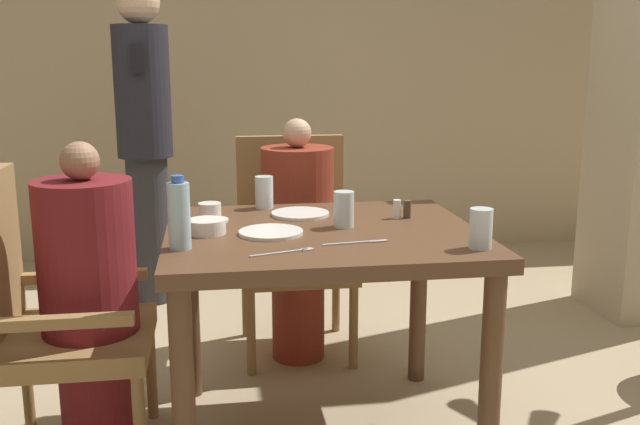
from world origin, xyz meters
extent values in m
cube|color=tan|center=(0.00, 2.58, 1.40)|extent=(8.00, 0.06, 2.80)
cube|color=brown|center=(0.00, 0.00, 0.75)|extent=(1.07, 0.92, 0.05)
cylinder|color=brown|center=(-0.47, -0.40, 0.36)|extent=(0.07, 0.07, 0.72)
cylinder|color=brown|center=(0.47, -0.40, 0.36)|extent=(0.07, 0.07, 0.72)
cylinder|color=brown|center=(-0.47, 0.40, 0.36)|extent=(0.07, 0.07, 0.72)
cylinder|color=brown|center=(0.47, 0.40, 0.36)|extent=(0.07, 0.07, 0.72)
cube|color=olive|center=(-0.85, 0.00, 0.42)|extent=(0.51, 0.51, 0.07)
cube|color=olive|center=(-0.85, 0.24, 0.57)|extent=(0.46, 0.04, 0.04)
cube|color=olive|center=(-0.85, -0.24, 0.57)|extent=(0.46, 0.04, 0.04)
cylinder|color=olive|center=(-0.62, 0.23, 0.19)|extent=(0.04, 0.04, 0.38)
cylinder|color=olive|center=(-1.07, 0.23, 0.19)|extent=(0.04, 0.04, 0.38)
cylinder|color=maroon|center=(-0.79, 0.00, 0.23)|extent=(0.24, 0.24, 0.45)
cylinder|color=maroon|center=(-0.79, 0.00, 0.71)|extent=(0.32, 0.32, 0.51)
sphere|color=#997051|center=(-0.79, 0.00, 1.03)|extent=(0.13, 0.13, 0.13)
cube|color=olive|center=(0.00, 0.77, 0.42)|extent=(0.51, 0.51, 0.07)
cube|color=olive|center=(0.00, 1.01, 0.72)|extent=(0.51, 0.05, 0.54)
cube|color=olive|center=(0.24, 0.77, 0.57)|extent=(0.04, 0.46, 0.04)
cube|color=olive|center=(-0.24, 0.77, 0.57)|extent=(0.04, 0.46, 0.04)
cylinder|color=olive|center=(0.23, 0.55, 0.19)|extent=(0.04, 0.04, 0.38)
cylinder|color=olive|center=(-0.23, 0.55, 0.19)|extent=(0.04, 0.04, 0.38)
cylinder|color=olive|center=(0.23, 1.00, 0.19)|extent=(0.04, 0.04, 0.38)
cylinder|color=olive|center=(-0.23, 1.00, 0.19)|extent=(0.04, 0.04, 0.38)
cylinder|color=maroon|center=(0.00, 0.71, 0.23)|extent=(0.24, 0.24, 0.45)
cylinder|color=maroon|center=(0.00, 0.71, 0.71)|extent=(0.32, 0.32, 0.52)
sphere|color=tan|center=(0.00, 0.71, 1.04)|extent=(0.13, 0.13, 0.13)
cylinder|color=#2D2D33|center=(-0.73, 1.63, 0.41)|extent=(0.23, 0.23, 0.83)
cylinder|color=#23232D|center=(-0.73, 1.63, 1.18)|extent=(0.30, 0.30, 0.70)
sphere|color=beige|center=(-0.73, 1.63, 1.64)|extent=(0.23, 0.23, 0.23)
cube|color=black|center=(-0.73, 1.45, 1.35)|extent=(0.07, 0.01, 0.14)
cylinder|color=white|center=(-0.18, -0.04, 0.78)|extent=(0.22, 0.22, 0.01)
cylinder|color=white|center=(-0.05, 0.24, 0.78)|extent=(0.22, 0.22, 0.01)
cylinder|color=white|center=(-0.38, 0.18, 0.78)|extent=(0.13, 0.13, 0.01)
cylinder|color=white|center=(-0.38, 0.18, 0.81)|extent=(0.08, 0.08, 0.06)
cylinder|color=white|center=(-0.39, 0.00, 0.80)|extent=(0.13, 0.13, 0.05)
cylinder|color=#A3C6DB|center=(-0.47, -0.19, 0.88)|extent=(0.07, 0.07, 0.21)
cylinder|color=#3359B2|center=(-0.47, -0.19, 0.99)|extent=(0.04, 0.04, 0.02)
cylinder|color=silver|center=(0.45, -0.32, 0.84)|extent=(0.07, 0.07, 0.13)
cylinder|color=silver|center=(0.08, 0.03, 0.84)|extent=(0.07, 0.07, 0.13)
cylinder|color=silver|center=(-0.17, 0.39, 0.84)|extent=(0.07, 0.07, 0.13)
cylinder|color=white|center=(0.30, 0.13, 0.81)|extent=(0.03, 0.03, 0.07)
cylinder|color=#4C3D2D|center=(0.34, 0.13, 0.81)|extent=(0.03, 0.03, 0.07)
cube|color=silver|center=(-0.18, -0.29, 0.78)|extent=(0.18, 0.06, 0.00)
cube|color=silver|center=(-0.09, -0.26, 0.78)|extent=(0.04, 0.03, 0.00)
cube|color=silver|center=(0.06, -0.21, 0.78)|extent=(0.19, 0.03, 0.00)
cube|color=silver|center=(0.15, -0.19, 0.78)|extent=(0.06, 0.02, 0.00)
camera|label=1|loc=(-0.36, -2.36, 1.35)|focal=40.00mm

